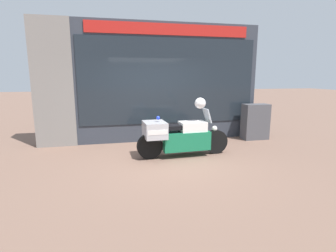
# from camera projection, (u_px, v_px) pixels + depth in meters

# --- Properties ---
(ground_plane) EXTENTS (60.00, 60.00, 0.00)m
(ground_plane) POSITION_uv_depth(u_px,v_px,m) (167.00, 159.00, 6.29)
(ground_plane) COLOR #7A5B4C
(shop_building) EXTENTS (6.61, 0.55, 3.50)m
(shop_building) POSITION_uv_depth(u_px,v_px,m) (136.00, 83.00, 7.77)
(shop_building) COLOR #333842
(shop_building) RESTS_ON ground
(window_display) EXTENTS (5.08, 0.30, 1.96)m
(window_display) POSITION_uv_depth(u_px,v_px,m) (167.00, 124.00, 8.25)
(window_display) COLOR slate
(window_display) RESTS_ON ground
(paramedic_motorcycle) EXTENTS (2.34, 0.67, 1.17)m
(paramedic_motorcycle) POSITION_uv_depth(u_px,v_px,m) (178.00, 136.00, 6.41)
(paramedic_motorcycle) COLOR black
(paramedic_motorcycle) RESTS_ON ground
(utility_cabinet) EXTENTS (0.79, 0.42, 1.10)m
(utility_cabinet) POSITION_uv_depth(u_px,v_px,m) (255.00, 122.00, 8.20)
(utility_cabinet) COLOR #4C4C51
(utility_cabinet) RESTS_ON ground
(white_helmet) EXTENTS (0.27, 0.27, 0.27)m
(white_helmet) POSITION_uv_depth(u_px,v_px,m) (200.00, 103.00, 6.40)
(white_helmet) COLOR white
(white_helmet) RESTS_ON paramedic_motorcycle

